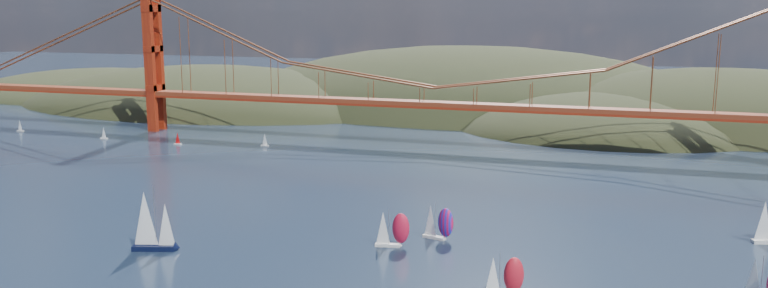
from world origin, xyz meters
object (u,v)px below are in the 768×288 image
at_px(sloop_navy, 151,222).
at_px(racer_2, 765,283).
at_px(racer_1, 503,276).
at_px(racer_0, 391,229).
at_px(racer_rwb, 438,222).

height_order(sloop_navy, racer_2, sloop_navy).
height_order(racer_1, racer_2, racer_2).
bearing_deg(racer_1, racer_2, -12.09).
height_order(sloop_navy, racer_0, sloop_navy).
distance_m(sloop_navy, racer_rwb, 62.26).
xyz_separation_m(racer_1, racer_rwb, (-19.27, 29.86, -0.01)).
bearing_deg(racer_0, racer_2, -19.21).
relative_size(sloop_navy, racer_0, 1.66).
xyz_separation_m(racer_2, racer_rwb, (-63.31, 20.00, -0.35)).
relative_size(racer_0, racer_1, 1.01).
relative_size(racer_0, racer_rwb, 1.02).
relative_size(racer_2, racer_rwb, 1.09).
bearing_deg(racer_1, racer_0, 117.18).
distance_m(sloop_navy, racer_0, 51.45).
relative_size(racer_0, racer_2, 0.93).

